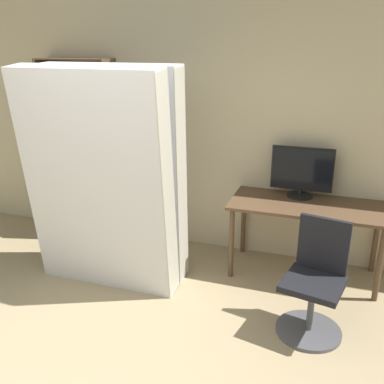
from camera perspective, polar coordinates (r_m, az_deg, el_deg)
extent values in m
cube|color=#C6B793|center=(4.64, -0.02, 8.73)|extent=(8.00, 0.06, 2.70)
cube|color=brown|center=(4.22, 15.17, -1.76)|extent=(1.46, 0.67, 0.03)
cylinder|color=brown|center=(4.20, 5.27, -6.81)|extent=(0.05, 0.05, 0.72)
cylinder|color=brown|center=(4.15, 23.73, -8.88)|extent=(0.05, 0.05, 0.72)
cylinder|color=brown|center=(4.69, 6.88, -3.97)|extent=(0.05, 0.05, 0.72)
cylinder|color=brown|center=(4.64, 23.28, -5.77)|extent=(0.05, 0.05, 0.72)
cylinder|color=black|center=(4.40, 14.16, -0.47)|extent=(0.25, 0.25, 0.02)
cylinder|color=black|center=(4.39, 14.20, 0.03)|extent=(0.04, 0.04, 0.06)
cube|color=black|center=(4.32, 14.46, 3.01)|extent=(0.60, 0.02, 0.44)
cube|color=black|center=(4.32, 14.45, 2.99)|extent=(0.57, 0.03, 0.41)
cylinder|color=#4C4C51|center=(3.73, 15.24, -17.38)|extent=(0.52, 0.52, 0.03)
cylinder|color=#4C4C51|center=(3.61, 15.54, -14.68)|extent=(0.05, 0.05, 0.39)
cube|color=black|center=(3.50, 15.87, -11.66)|extent=(0.52, 0.52, 0.05)
cube|color=black|center=(3.55, 17.12, -6.69)|extent=(0.40, 0.12, 0.45)
cube|color=brown|center=(5.35, -18.25, 5.58)|extent=(0.02, 0.29, 2.04)
cube|color=brown|center=(4.90, -10.39, 5.05)|extent=(0.02, 0.29, 2.04)
cube|color=brown|center=(5.23, -13.68, 5.70)|extent=(0.85, 0.02, 2.04)
cube|color=brown|center=(5.44, -13.60, -5.05)|extent=(0.81, 0.26, 0.02)
cube|color=brown|center=(5.29, -13.95, -1.05)|extent=(0.81, 0.26, 0.02)
cube|color=brown|center=(5.17, -14.31, 3.16)|extent=(0.81, 0.26, 0.02)
cube|color=brown|center=(5.07, -14.68, 7.56)|extent=(0.81, 0.26, 0.02)
cube|color=brown|center=(5.01, -15.08, 12.09)|extent=(0.81, 0.26, 0.02)
cube|color=brown|center=(4.98, -15.50, 16.70)|extent=(0.81, 0.26, 0.02)
cube|color=#287A38|center=(5.58, -17.00, -2.80)|extent=(0.03, 0.21, 0.33)
cube|color=red|center=(5.57, -16.62, -2.67)|extent=(0.02, 0.16, 0.35)
cube|color=#7A2D84|center=(5.53, -16.53, -3.22)|extent=(0.03, 0.20, 0.28)
cube|color=gold|center=(5.50, -16.15, -3.33)|extent=(0.04, 0.20, 0.27)
cube|color=#7A2D84|center=(5.51, -15.60, -3.21)|extent=(0.02, 0.17, 0.28)
cube|color=red|center=(5.47, -15.47, -3.31)|extent=(0.03, 0.15, 0.29)
cube|color=red|center=(5.43, -15.23, -3.13)|extent=(0.04, 0.16, 0.35)
cube|color=teal|center=(5.41, -17.72, 0.98)|extent=(0.04, 0.15, 0.33)
cube|color=silver|center=(5.43, -17.12, 0.82)|extent=(0.02, 0.15, 0.28)
cube|color=teal|center=(5.40, -16.74, 1.16)|extent=(0.04, 0.20, 0.35)
cube|color=#232328|center=(5.37, -16.45, 0.83)|extent=(0.03, 0.19, 0.30)
cube|color=#232328|center=(5.31, -18.18, 4.76)|extent=(0.02, 0.16, 0.25)
cube|color=red|center=(5.34, -17.49, 5.38)|extent=(0.02, 0.16, 0.34)
cube|color=silver|center=(5.30, -17.44, 5.34)|extent=(0.03, 0.19, 0.35)
cube|color=silver|center=(5.28, -17.16, 4.72)|extent=(0.02, 0.20, 0.24)
cube|color=#232328|center=(5.27, -16.83, 4.99)|extent=(0.03, 0.16, 0.29)
cube|color=#232328|center=(5.25, -16.38, 5.02)|extent=(0.04, 0.20, 0.30)
cube|color=orange|center=(5.26, -15.82, 4.87)|extent=(0.03, 0.17, 0.26)
cube|color=silver|center=(5.22, -15.68, 4.97)|extent=(0.02, 0.18, 0.29)
cube|color=brown|center=(5.26, -18.45, 9.45)|extent=(0.02, 0.21, 0.32)
cube|color=teal|center=(5.26, -17.97, 9.26)|extent=(0.03, 0.15, 0.27)
cube|color=#287A38|center=(5.22, -17.82, 9.51)|extent=(0.04, 0.21, 0.33)
cube|color=#7A2D84|center=(5.18, -17.54, 9.55)|extent=(0.04, 0.17, 0.34)
cube|color=#232328|center=(5.17, -16.98, 9.37)|extent=(0.03, 0.17, 0.30)
cube|color=red|center=(5.12, -16.87, 9.42)|extent=(0.03, 0.15, 0.33)
cube|color=#232328|center=(5.15, -16.21, 9.05)|extent=(0.03, 0.17, 0.24)
cube|color=brown|center=(5.22, -18.82, 13.99)|extent=(0.03, 0.21, 0.34)
cube|color=#7A2D84|center=(5.18, -18.58, 13.87)|extent=(0.03, 0.19, 0.32)
cube|color=#287A38|center=(5.19, -18.16, 13.96)|extent=(0.03, 0.15, 0.33)
cube|color=#7A2D84|center=(5.14, -17.98, 13.85)|extent=(0.03, 0.17, 0.31)
cube|color=brown|center=(5.13, -17.47, 13.59)|extent=(0.03, 0.20, 0.26)
cube|color=red|center=(5.09, -17.34, 14.07)|extent=(0.02, 0.21, 0.35)
cube|color=silver|center=(5.12, -16.64, 13.56)|extent=(0.02, 0.18, 0.24)
cube|color=#1E4C9E|center=(5.04, -16.76, 13.63)|extent=(0.04, 0.18, 0.27)
cube|color=silver|center=(5.04, -16.23, 13.59)|extent=(0.02, 0.17, 0.25)
cube|color=silver|center=(3.86, -12.46, 1.01)|extent=(1.35, 0.45, 2.04)
cube|color=beige|center=(3.57, -3.18, -0.05)|extent=(0.01, 0.45, 2.00)
cube|color=silver|center=(4.13, -10.17, 2.33)|extent=(1.35, 0.33, 2.04)
cube|color=beige|center=(3.86, -1.38, 1.43)|extent=(0.01, 0.33, 2.00)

